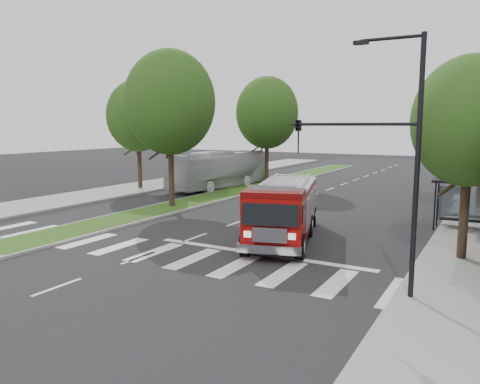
# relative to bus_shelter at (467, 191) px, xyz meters

# --- Properties ---
(ground) EXTENTS (140.00, 140.00, 0.00)m
(ground) POSITION_rel_bus_shelter_xyz_m (-11.20, -8.15, -2.04)
(ground) COLOR black
(ground) RESTS_ON ground
(sidewalk_left) EXTENTS (5.00, 80.00, 0.15)m
(sidewalk_left) POSITION_rel_bus_shelter_xyz_m (-25.70, 1.85, -1.96)
(sidewalk_left) COLOR gray
(sidewalk_left) RESTS_ON ground
(median) EXTENTS (3.00, 50.00, 0.15)m
(median) POSITION_rel_bus_shelter_xyz_m (-17.20, 9.85, -1.96)
(median) COLOR gray
(median) RESTS_ON ground
(bus_shelter) EXTENTS (3.20, 1.60, 2.61)m
(bus_shelter) POSITION_rel_bus_shelter_xyz_m (0.00, 0.00, 0.00)
(bus_shelter) COLOR black
(bus_shelter) RESTS_ON ground
(tree_right_near) EXTENTS (4.40, 4.40, 8.05)m
(tree_right_near) POSITION_rel_bus_shelter_xyz_m (0.30, -6.15, 3.47)
(tree_right_near) COLOR black
(tree_right_near) RESTS_ON ground
(tree_median_near) EXTENTS (5.80, 5.80, 10.16)m
(tree_median_near) POSITION_rel_bus_shelter_xyz_m (-17.20, -2.15, 4.77)
(tree_median_near) COLOR black
(tree_median_near) RESTS_ON ground
(tree_median_far) EXTENTS (5.60, 5.60, 9.72)m
(tree_median_far) POSITION_rel_bus_shelter_xyz_m (-17.20, 11.85, 4.45)
(tree_median_far) COLOR black
(tree_median_far) RESTS_ON ground
(tree_left_mid) EXTENTS (5.20, 5.20, 9.16)m
(tree_left_mid) POSITION_rel_bus_shelter_xyz_m (-25.20, 3.85, 4.12)
(tree_left_mid) COLOR black
(tree_left_mid) RESTS_ON ground
(streetlight_right_near) EXTENTS (4.08, 0.22, 8.00)m
(streetlight_right_near) POSITION_rel_bus_shelter_xyz_m (-1.59, -11.65, 2.63)
(streetlight_right_near) COLOR black
(streetlight_right_near) RESTS_ON ground
(streetlight_right_far) EXTENTS (2.11, 0.20, 8.00)m
(streetlight_right_far) POSITION_rel_bus_shelter_xyz_m (-0.85, 11.85, 2.44)
(streetlight_right_far) COLOR black
(streetlight_right_far) RESTS_ON ground
(fire_engine) EXTENTS (4.76, 8.77, 2.92)m
(fire_engine) POSITION_rel_bus_shelter_xyz_m (-7.37, -6.31, -0.64)
(fire_engine) COLOR #610605
(fire_engine) RESTS_ON ground
(city_bus) EXTENTS (3.89, 11.57, 3.16)m
(city_bus) POSITION_rel_bus_shelter_xyz_m (-19.70, 7.98, -0.46)
(city_bus) COLOR #B9B9BE
(city_bus) RESTS_ON ground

